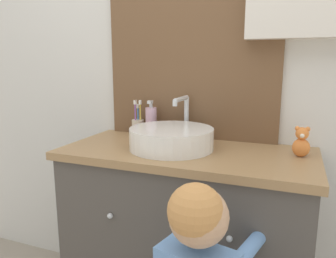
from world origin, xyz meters
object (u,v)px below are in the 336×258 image
(toothbrush_holder, at_px, (138,126))
(soap_dispenser, at_px, (151,122))
(teddy_bear, at_px, (301,143))
(sink_basin, at_px, (172,138))

(toothbrush_holder, relative_size, soap_dispenser, 0.98)
(soap_dispenser, height_order, teddy_bear, soap_dispenser)
(toothbrush_holder, xyz_separation_m, soap_dispenser, (0.09, -0.02, 0.03))
(sink_basin, xyz_separation_m, soap_dispenser, (-0.19, 0.18, 0.03))
(soap_dispenser, bearing_deg, teddy_bear, -8.63)
(toothbrush_holder, distance_m, teddy_bear, 0.83)
(toothbrush_holder, relative_size, teddy_bear, 1.48)
(teddy_bear, bearing_deg, toothbrush_holder, 171.08)
(sink_basin, bearing_deg, teddy_bear, 7.51)
(soap_dispenser, bearing_deg, sink_basin, -44.63)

